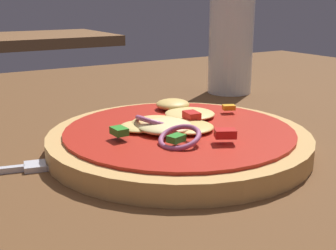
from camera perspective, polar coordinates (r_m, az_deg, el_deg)
dining_table at (r=0.47m, az=4.92°, el=-3.73°), size 1.30×1.07×0.04m
pizza at (r=0.42m, az=1.31°, el=-1.69°), size 0.25×0.25×0.04m
beer_glass at (r=0.68m, az=8.08°, el=9.90°), size 0.07×0.07×0.15m
background_table at (r=1.88m, az=-17.83°, el=10.38°), size 0.66×0.45×0.04m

